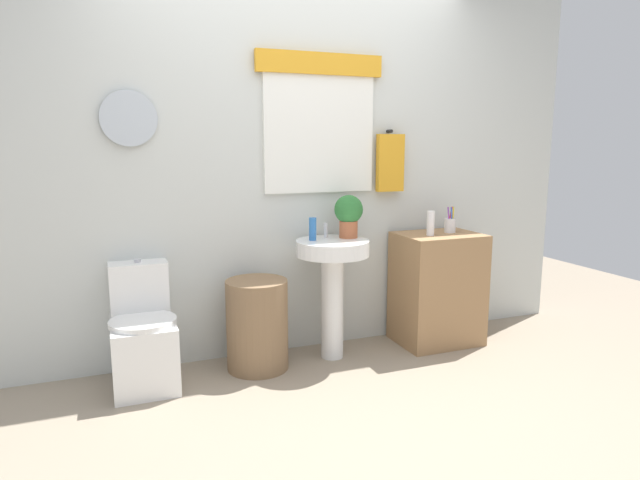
{
  "coord_description": "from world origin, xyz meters",
  "views": [
    {
      "loc": [
        -1.16,
        -2.39,
        1.42
      ],
      "look_at": [
        0.08,
        0.8,
        0.82
      ],
      "focal_mm": 30.67,
      "sensor_mm": 36.0,
      "label": 1
    }
  ],
  "objects_px": {
    "laundry_hamper": "(257,325)",
    "toothbrush_cup": "(450,225)",
    "wooden_cabinet": "(437,288)",
    "soap_bottle": "(313,229)",
    "potted_plant": "(349,213)",
    "lotion_bottle": "(431,223)",
    "toilet": "(143,338)",
    "pedestal_sink": "(332,272)"
  },
  "relations": [
    {
      "from": "lotion_bottle",
      "to": "pedestal_sink",
      "type": "bearing_deg",
      "value": 176.81
    },
    {
      "from": "laundry_hamper",
      "to": "toothbrush_cup",
      "type": "bearing_deg",
      "value": 0.79
    },
    {
      "from": "laundry_hamper",
      "to": "soap_bottle",
      "type": "height_order",
      "value": "soap_bottle"
    },
    {
      "from": "soap_bottle",
      "to": "toothbrush_cup",
      "type": "bearing_deg",
      "value": -1.67
    },
    {
      "from": "toilet",
      "to": "potted_plant",
      "type": "distance_m",
      "value": 1.51
    },
    {
      "from": "potted_plant",
      "to": "toilet",
      "type": "bearing_deg",
      "value": -178.82
    },
    {
      "from": "pedestal_sink",
      "to": "lotion_bottle",
      "type": "xyz_separation_m",
      "value": [
        0.72,
        -0.04,
        0.29
      ]
    },
    {
      "from": "toilet",
      "to": "lotion_bottle",
      "type": "xyz_separation_m",
      "value": [
        1.92,
        -0.07,
        0.6
      ]
    },
    {
      "from": "potted_plant",
      "to": "lotion_bottle",
      "type": "xyz_separation_m",
      "value": [
        0.58,
        -0.1,
        -0.08
      ]
    },
    {
      "from": "wooden_cabinet",
      "to": "toothbrush_cup",
      "type": "xyz_separation_m",
      "value": [
        0.1,
        0.02,
        0.45
      ]
    },
    {
      "from": "wooden_cabinet",
      "to": "soap_bottle",
      "type": "relative_size",
      "value": 5.33
    },
    {
      "from": "pedestal_sink",
      "to": "potted_plant",
      "type": "distance_m",
      "value": 0.41
    },
    {
      "from": "toilet",
      "to": "potted_plant",
      "type": "bearing_deg",
      "value": 1.18
    },
    {
      "from": "toilet",
      "to": "lotion_bottle",
      "type": "relative_size",
      "value": 4.31
    },
    {
      "from": "potted_plant",
      "to": "lotion_bottle",
      "type": "height_order",
      "value": "potted_plant"
    },
    {
      "from": "soap_bottle",
      "to": "toothbrush_cup",
      "type": "height_order",
      "value": "toothbrush_cup"
    },
    {
      "from": "toilet",
      "to": "soap_bottle",
      "type": "height_order",
      "value": "soap_bottle"
    },
    {
      "from": "lotion_bottle",
      "to": "toothbrush_cup",
      "type": "bearing_deg",
      "value": 16.53
    },
    {
      "from": "laundry_hamper",
      "to": "potted_plant",
      "type": "xyz_separation_m",
      "value": [
        0.66,
        0.06,
        0.68
      ]
    },
    {
      "from": "soap_bottle",
      "to": "wooden_cabinet",
      "type": "bearing_deg",
      "value": -3.05
    },
    {
      "from": "wooden_cabinet",
      "to": "potted_plant",
      "type": "relative_size",
      "value": 2.77
    },
    {
      "from": "pedestal_sink",
      "to": "wooden_cabinet",
      "type": "relative_size",
      "value": 1.01
    },
    {
      "from": "pedestal_sink",
      "to": "toilet",
      "type": "bearing_deg",
      "value": 178.47
    },
    {
      "from": "lotion_bottle",
      "to": "toilet",
      "type": "bearing_deg",
      "value": 177.85
    },
    {
      "from": "pedestal_sink",
      "to": "toothbrush_cup",
      "type": "height_order",
      "value": "toothbrush_cup"
    },
    {
      "from": "toilet",
      "to": "wooden_cabinet",
      "type": "relative_size",
      "value": 0.92
    },
    {
      "from": "toilet",
      "to": "soap_bottle",
      "type": "relative_size",
      "value": 4.93
    },
    {
      "from": "laundry_hamper",
      "to": "toothbrush_cup",
      "type": "distance_m",
      "value": 1.54
    },
    {
      "from": "pedestal_sink",
      "to": "potted_plant",
      "type": "height_order",
      "value": "potted_plant"
    },
    {
      "from": "pedestal_sink",
      "to": "toothbrush_cup",
      "type": "xyz_separation_m",
      "value": [
        0.92,
        0.02,
        0.26
      ]
    },
    {
      "from": "wooden_cabinet",
      "to": "laundry_hamper",
      "type": "bearing_deg",
      "value": 180.0
    },
    {
      "from": "laundry_hamper",
      "to": "toothbrush_cup",
      "type": "height_order",
      "value": "toothbrush_cup"
    },
    {
      "from": "pedestal_sink",
      "to": "wooden_cabinet",
      "type": "xyz_separation_m",
      "value": [
        0.82,
        -0.0,
        -0.19
      ]
    },
    {
      "from": "toothbrush_cup",
      "to": "toilet",
      "type": "bearing_deg",
      "value": 179.66
    },
    {
      "from": "laundry_hamper",
      "to": "soap_bottle",
      "type": "distance_m",
      "value": 0.71
    },
    {
      "from": "toothbrush_cup",
      "to": "wooden_cabinet",
      "type": "bearing_deg",
      "value": -168.94
    },
    {
      "from": "pedestal_sink",
      "to": "toothbrush_cup",
      "type": "relative_size",
      "value": 4.32
    },
    {
      "from": "laundry_hamper",
      "to": "potted_plant",
      "type": "relative_size",
      "value": 2.02
    },
    {
      "from": "laundry_hamper",
      "to": "potted_plant",
      "type": "height_order",
      "value": "potted_plant"
    },
    {
      "from": "soap_bottle",
      "to": "potted_plant",
      "type": "bearing_deg",
      "value": 2.2
    },
    {
      "from": "soap_bottle",
      "to": "potted_plant",
      "type": "height_order",
      "value": "potted_plant"
    },
    {
      "from": "toilet",
      "to": "lotion_bottle",
      "type": "distance_m",
      "value": 2.02
    }
  ]
}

